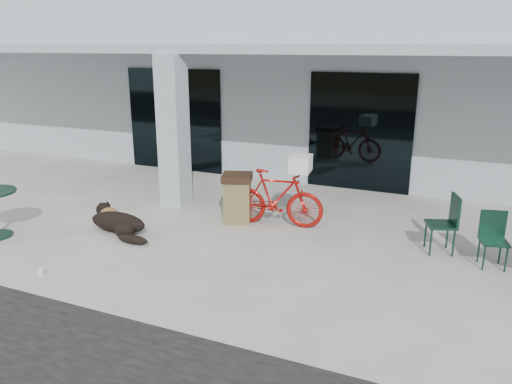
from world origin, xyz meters
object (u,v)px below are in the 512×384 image
at_px(cafe_chair_far_a, 494,241).
at_px(cafe_chair_far_b, 441,224).
at_px(bicycle, 276,198).
at_px(trash_receptacle, 237,198).
at_px(dog, 118,221).

relative_size(cafe_chair_far_a, cafe_chair_far_b, 0.88).
bearing_deg(bicycle, cafe_chair_far_a, -104.24).
bearing_deg(cafe_chair_far_b, cafe_chair_far_a, 50.48).
bearing_deg(trash_receptacle, cafe_chair_far_b, 0.00).
bearing_deg(trash_receptacle, dog, -140.80).
distance_m(dog, trash_receptacle, 2.24).
relative_size(dog, cafe_chair_far_b, 1.35).
bearing_deg(dog, cafe_chair_far_a, 33.93).
xyz_separation_m(bicycle, cafe_chair_far_a, (3.71, -0.40, -0.11)).
height_order(cafe_chair_far_a, trash_receptacle, trash_receptacle).
bearing_deg(bicycle, dog, 113.22).
height_order(cafe_chair_far_a, cafe_chair_far_b, cafe_chair_far_b).
relative_size(cafe_chair_far_a, trash_receptacle, 0.91).
height_order(bicycle, dog, bicycle).
xyz_separation_m(bicycle, cafe_chair_far_b, (2.92, -0.10, -0.05)).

